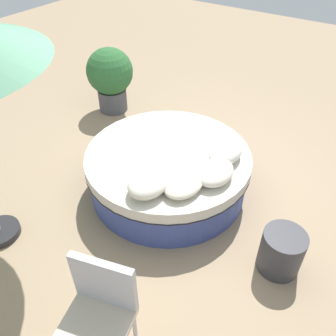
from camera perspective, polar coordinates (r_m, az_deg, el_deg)
ground_plane at (r=4.54m, az=-0.00°, el=-3.30°), size 16.00×16.00×0.00m
round_bed at (r=4.35m, az=-0.00°, el=-0.50°), size 2.00×2.00×0.57m
throw_pillow_0 at (r=3.62m, az=-3.16°, el=-2.42°), size 0.51×0.39×0.21m
throw_pillow_1 at (r=3.67m, az=2.62°, el=-2.43°), size 0.53×0.38×0.14m
throw_pillow_2 at (r=3.80m, az=7.72°, el=-0.68°), size 0.50×0.36×0.18m
throw_pillow_3 at (r=4.08m, az=9.38°, el=2.71°), size 0.51×0.36×0.22m
patio_chair at (r=2.93m, az=-11.09°, el=-21.43°), size 0.62×0.63×0.98m
planter at (r=5.96m, az=-9.40°, el=14.55°), size 0.75×0.75×1.07m
side_table at (r=3.74m, az=17.96°, el=-12.82°), size 0.43×0.43×0.48m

